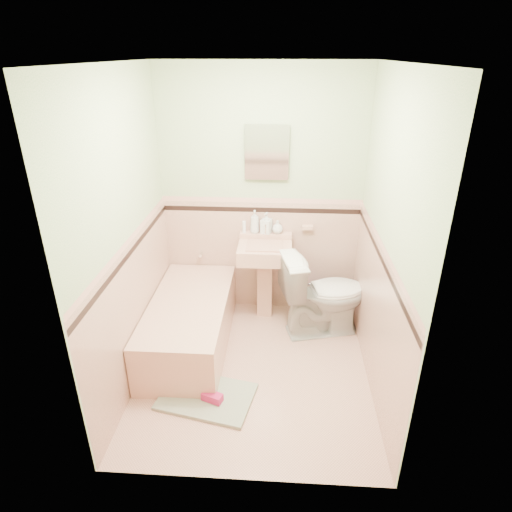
# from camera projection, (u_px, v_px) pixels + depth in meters

# --- Properties ---
(floor) EXTENTS (2.20, 2.20, 0.00)m
(floor) POSITION_uv_depth(u_px,v_px,m) (254.00, 369.00, 3.86)
(floor) COLOR #D8A48D
(floor) RESTS_ON ground
(ceiling) EXTENTS (2.20, 2.20, 0.00)m
(ceiling) POSITION_uv_depth(u_px,v_px,m) (254.00, 62.00, 2.79)
(ceiling) COLOR white
(ceiling) RESTS_ON ground
(wall_back) EXTENTS (2.50, 0.00, 2.50)m
(wall_back) POSITION_uv_depth(u_px,v_px,m) (261.00, 197.00, 4.32)
(wall_back) COLOR beige
(wall_back) RESTS_ON ground
(wall_front) EXTENTS (2.50, 0.00, 2.50)m
(wall_front) POSITION_uv_depth(u_px,v_px,m) (240.00, 321.00, 2.33)
(wall_front) COLOR beige
(wall_front) RESTS_ON ground
(wall_left) EXTENTS (0.00, 2.50, 2.50)m
(wall_left) POSITION_uv_depth(u_px,v_px,m) (126.00, 237.00, 3.38)
(wall_left) COLOR beige
(wall_left) RESTS_ON ground
(wall_right) EXTENTS (0.00, 2.50, 2.50)m
(wall_right) POSITION_uv_depth(u_px,v_px,m) (386.00, 244.00, 3.27)
(wall_right) COLOR beige
(wall_right) RESTS_ON ground
(wainscot_back) EXTENTS (2.00, 0.00, 2.00)m
(wainscot_back) POSITION_uv_depth(u_px,v_px,m) (261.00, 256.00, 4.58)
(wainscot_back) COLOR #DBA893
(wainscot_back) RESTS_ON ground
(wainscot_front) EXTENTS (2.00, 0.00, 2.00)m
(wainscot_front) POSITION_uv_depth(u_px,v_px,m) (242.00, 410.00, 2.62)
(wainscot_front) COLOR #DBA893
(wainscot_front) RESTS_ON ground
(wainscot_left) EXTENTS (0.00, 2.20, 2.20)m
(wainscot_left) POSITION_uv_depth(u_px,v_px,m) (137.00, 308.00, 3.66)
(wainscot_left) COLOR #DBA893
(wainscot_left) RESTS_ON ground
(wainscot_right) EXTENTS (0.00, 2.20, 2.20)m
(wainscot_right) POSITION_uv_depth(u_px,v_px,m) (374.00, 316.00, 3.55)
(wainscot_right) COLOR #DBA893
(wainscot_right) RESTS_ON ground
(accent_back) EXTENTS (2.00, 0.00, 2.00)m
(accent_back) POSITION_uv_depth(u_px,v_px,m) (261.00, 210.00, 4.36)
(accent_back) COLOR black
(accent_back) RESTS_ON ground
(accent_front) EXTENTS (2.00, 0.00, 2.00)m
(accent_front) POSITION_uv_depth(u_px,v_px,m) (241.00, 339.00, 2.40)
(accent_front) COLOR black
(accent_front) RESTS_ON ground
(accent_left) EXTENTS (0.00, 2.20, 2.20)m
(accent_left) POSITION_uv_depth(u_px,v_px,m) (131.00, 252.00, 3.44)
(accent_left) COLOR black
(accent_left) RESTS_ON ground
(accent_right) EXTENTS (0.00, 2.20, 2.20)m
(accent_right) POSITION_uv_depth(u_px,v_px,m) (382.00, 259.00, 3.32)
(accent_right) COLOR black
(accent_right) RESTS_ON ground
(cap_back) EXTENTS (2.00, 0.00, 2.00)m
(cap_back) POSITION_uv_depth(u_px,v_px,m) (261.00, 200.00, 4.31)
(cap_back) COLOR #D89E8D
(cap_back) RESTS_ON ground
(cap_front) EXTENTS (2.00, 0.00, 2.00)m
(cap_front) POSITION_uv_depth(u_px,v_px,m) (240.00, 324.00, 2.36)
(cap_front) COLOR #D89E8D
(cap_front) RESTS_ON ground
(cap_left) EXTENTS (0.00, 2.20, 2.20)m
(cap_left) POSITION_uv_depth(u_px,v_px,m) (129.00, 241.00, 3.39)
(cap_left) COLOR #D89E8D
(cap_left) RESTS_ON ground
(cap_right) EXTENTS (0.00, 2.20, 2.20)m
(cap_right) POSITION_uv_depth(u_px,v_px,m) (383.00, 247.00, 3.28)
(cap_right) COLOR #D89E8D
(cap_right) RESTS_ON ground
(bathtub) EXTENTS (0.70, 1.50, 0.45)m
(bathtub) POSITION_uv_depth(u_px,v_px,m) (190.00, 325.00, 4.10)
(bathtub) COLOR tan
(bathtub) RESTS_ON floor
(tub_faucet) EXTENTS (0.04, 0.12, 0.04)m
(tub_faucet) POSITION_uv_depth(u_px,v_px,m) (201.00, 254.00, 4.57)
(tub_faucet) COLOR silver
(tub_faucet) RESTS_ON wall_back
(sink) EXTENTS (0.53, 0.48, 0.83)m
(sink) POSITION_uv_depth(u_px,v_px,m) (265.00, 282.00, 4.45)
(sink) COLOR tan
(sink) RESTS_ON floor
(sink_faucet) EXTENTS (0.02, 0.02, 0.10)m
(sink_faucet) POSITION_uv_depth(u_px,v_px,m) (266.00, 229.00, 4.35)
(sink_faucet) COLOR silver
(sink_faucet) RESTS_ON sink
(medicine_cabinet) EXTENTS (0.35, 0.04, 0.44)m
(medicine_cabinet) POSITION_uv_depth(u_px,v_px,m) (267.00, 152.00, 4.09)
(medicine_cabinet) COLOR white
(medicine_cabinet) RESTS_ON wall_back
(soap_dish) EXTENTS (0.11, 0.06, 0.04)m
(soap_dish) POSITION_uv_depth(u_px,v_px,m) (307.00, 228.00, 4.38)
(soap_dish) COLOR tan
(soap_dish) RESTS_ON wall_back
(soap_bottle_left) EXTENTS (0.10, 0.10, 0.24)m
(soap_bottle_left) POSITION_uv_depth(u_px,v_px,m) (255.00, 222.00, 4.37)
(soap_bottle_left) COLOR #B2B2B2
(soap_bottle_left) RESTS_ON sink
(soap_bottle_mid) EXTENTS (0.12, 0.13, 0.22)m
(soap_bottle_mid) POSITION_uv_depth(u_px,v_px,m) (266.00, 223.00, 4.37)
(soap_bottle_mid) COLOR #B2B2B2
(soap_bottle_mid) RESTS_ON sink
(soap_bottle_right) EXTENTS (0.13, 0.13, 0.14)m
(soap_bottle_right) POSITION_uv_depth(u_px,v_px,m) (278.00, 227.00, 4.38)
(soap_bottle_right) COLOR #B2B2B2
(soap_bottle_right) RESTS_ON sink
(tube) EXTENTS (0.04, 0.04, 0.12)m
(tube) POSITION_uv_depth(u_px,v_px,m) (244.00, 227.00, 4.40)
(tube) COLOR white
(tube) RESTS_ON sink
(toilet) EXTENTS (0.92, 0.66, 0.85)m
(toilet) POSITION_uv_depth(u_px,v_px,m) (324.00, 294.00, 4.22)
(toilet) COLOR white
(toilet) RESTS_ON floor
(bucket) EXTENTS (0.35, 0.35, 0.27)m
(bucket) POSITION_uv_depth(u_px,v_px,m) (311.00, 306.00, 4.55)
(bucket) COLOR navy
(bucket) RESTS_ON floor
(bath_mat) EXTENTS (0.83, 0.64, 0.03)m
(bath_mat) POSITION_uv_depth(u_px,v_px,m) (207.00, 397.00, 3.53)
(bath_mat) COLOR gray
(bath_mat) RESTS_ON floor
(shoe) EXTENTS (0.18, 0.13, 0.07)m
(shoe) POSITION_uv_depth(u_px,v_px,m) (212.00, 397.00, 3.46)
(shoe) COLOR #BF1E59
(shoe) RESTS_ON bath_mat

